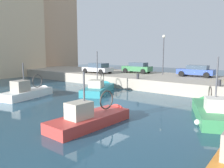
% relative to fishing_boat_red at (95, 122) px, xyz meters
% --- Properties ---
extents(water_surface, '(80.00, 80.00, 0.00)m').
position_rel_fishing_boat_red_xyz_m(water_surface, '(3.79, 2.23, -0.11)').
color(water_surface, navy).
rests_on(water_surface, ground).
extents(quay_wall, '(9.00, 56.00, 1.20)m').
position_rel_fishing_boat_red_xyz_m(quay_wall, '(15.29, 2.23, 0.49)').
color(quay_wall, '#9E9384').
rests_on(quay_wall, ground).
extents(fishing_boat_red, '(5.88, 2.07, 3.81)m').
position_rel_fishing_boat_red_xyz_m(fishing_boat_red, '(0.00, 0.00, 0.00)').
color(fishing_boat_red, '#BC3833').
rests_on(fishing_boat_red, ground).
extents(fishing_boat_green, '(6.58, 4.38, 4.69)m').
position_rel_fishing_boat_red_xyz_m(fishing_boat_green, '(5.66, -4.78, -0.02)').
color(fishing_boat_green, '#388951').
rests_on(fishing_boat_green, ground).
extents(fishing_boat_white, '(5.83, 2.94, 3.89)m').
position_rel_fishing_boat_red_xyz_m(fishing_boat_white, '(2.01, 9.87, 0.02)').
color(fishing_boat_white, white).
rests_on(fishing_boat_white, ground).
extents(fishing_boat_teal, '(6.39, 4.33, 4.96)m').
position_rel_fishing_boat_red_xyz_m(fishing_boat_teal, '(7.71, 6.58, -0.01)').
color(fishing_boat_teal, teal).
rests_on(fishing_boat_teal, ground).
extents(parked_car_silver, '(2.02, 4.05, 1.34)m').
position_rel_fishing_boat_red_xyz_m(parked_car_silver, '(13.06, 11.66, 1.78)').
color(parked_car_silver, '#B7B7BC').
rests_on(parked_car_silver, quay_wall).
extents(parked_car_blue, '(2.19, 4.09, 1.31)m').
position_rel_fishing_boat_red_xyz_m(parked_car_blue, '(17.10, 0.21, 1.77)').
color(parked_car_blue, '#334C9E').
rests_on(parked_car_blue, quay_wall).
extents(parked_car_green, '(2.08, 3.95, 1.39)m').
position_rel_fishing_boat_red_xyz_m(parked_car_green, '(16.59, 7.79, 1.80)').
color(parked_car_green, '#387547').
rests_on(parked_car_green, quay_wall).
extents(mooring_bollard_mid, '(0.28, 0.28, 0.55)m').
position_rel_fishing_boat_red_xyz_m(mooring_bollard_mid, '(11.14, -3.77, 1.36)').
color(mooring_bollard_mid, '#2D2D33').
rests_on(mooring_bollard_mid, quay_wall).
extents(mooring_bollard_north, '(0.28, 0.28, 0.55)m').
position_rel_fishing_boat_red_xyz_m(mooring_bollard_north, '(11.14, 4.23, 1.36)').
color(mooring_bollard_north, '#2D2D33').
rests_on(mooring_bollard_north, quay_wall).
extents(quay_streetlamp, '(0.36, 0.36, 4.83)m').
position_rel_fishing_boat_red_xyz_m(quay_streetlamp, '(16.79, 4.19, 4.34)').
color(quay_streetlamp, '#38383D').
rests_on(quay_streetlamp, quay_wall).
extents(waterfront_building_west, '(10.83, 6.24, 20.72)m').
position_rel_fishing_boat_red_xyz_m(waterfront_building_west, '(18.76, 30.24, 10.27)').
color(waterfront_building_west, tan).
rests_on(waterfront_building_west, ground).
extents(waterfront_building_west_mid, '(8.65, 6.60, 18.92)m').
position_rel_fishing_boat_red_xyz_m(waterfront_building_west_mid, '(10.28, 28.11, 9.37)').
color(waterfront_building_west_mid, beige).
rests_on(waterfront_building_west_mid, ground).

